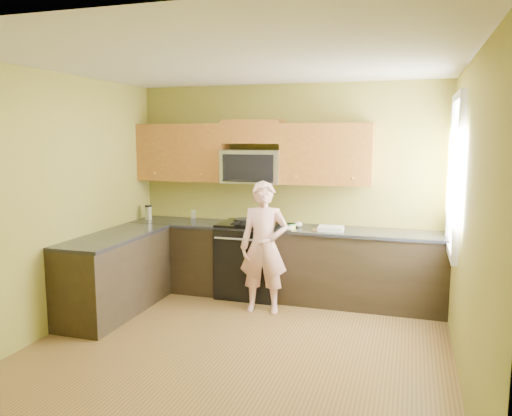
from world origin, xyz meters
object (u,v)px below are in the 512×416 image
at_px(frying_pan, 245,224).
at_px(travel_mug, 149,220).
at_px(stove, 250,259).
at_px(microwave, 253,183).
at_px(butter_tub, 291,229).
at_px(woman, 264,247).

relative_size(frying_pan, travel_mug, 2.55).
relative_size(stove, frying_pan, 1.89).
bearing_deg(travel_mug, microwave, 5.24).
xyz_separation_m(microwave, butter_tub, (0.56, -0.23, -0.53)).
bearing_deg(woman, microwave, 109.96).
bearing_deg(butter_tub, stove, 169.38).
xyz_separation_m(stove, travel_mug, (-1.44, -0.01, 0.44)).
height_order(microwave, woman, microwave).
xyz_separation_m(microwave, travel_mug, (-1.44, -0.13, -0.53)).
relative_size(butter_tub, travel_mug, 0.61).
relative_size(stove, travel_mug, 4.82).
relative_size(woman, butter_tub, 12.67).
xyz_separation_m(butter_tub, travel_mug, (-2.01, 0.10, -0.00)).
distance_m(woman, butter_tub, 0.50).
bearing_deg(travel_mug, stove, 0.29).
height_order(woman, butter_tub, woman).
xyz_separation_m(stove, woman, (0.34, -0.53, 0.29)).
bearing_deg(stove, woman, -56.84).
relative_size(stove, woman, 0.62).
bearing_deg(woman, stove, 115.29).
relative_size(woman, travel_mug, 7.78).
distance_m(butter_tub, travel_mug, 2.01).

